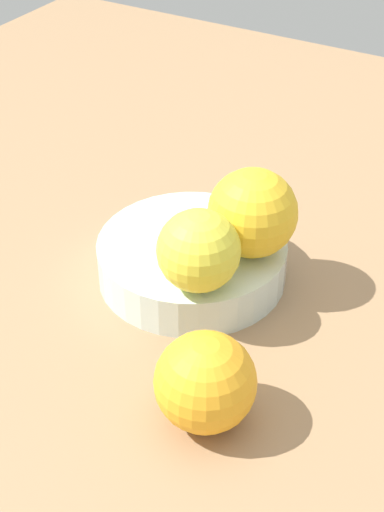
{
  "coord_description": "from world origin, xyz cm",
  "views": [
    {
      "loc": [
        45.21,
        26.13,
        40.95
      ],
      "look_at": [
        0.0,
        0.0,
        2.11
      ],
      "focal_mm": 54.11,
      "sensor_mm": 36.0,
      "label": 1
    }
  ],
  "objects": [
    {
      "name": "ground_plane",
      "position": [
        0.0,
        0.0,
        -1.0
      ],
      "size": [
        110.0,
        110.0,
        2.0
      ],
      "primitive_type": "cube",
      "color": "#997551"
    },
    {
      "name": "fruit_bowl",
      "position": [
        0.0,
        0.0,
        1.67
      ],
      "size": [
        15.98,
        15.98,
        3.52
      ],
      "color": "silver",
      "rests_on": "ground_plane"
    },
    {
      "name": "orange_in_bowl_0",
      "position": [
        -1.48,
        4.7,
        7.17
      ],
      "size": [
        7.3,
        7.3,
        7.3
      ],
      "primitive_type": "sphere",
      "color": "yellow",
      "rests_on": "fruit_bowl"
    },
    {
      "name": "orange_in_bowl_1",
      "position": [
        4.56,
        3.2,
        6.75
      ],
      "size": [
        6.45,
        6.45,
        6.45
      ],
      "primitive_type": "sphere",
      "color": "yellow",
      "rests_on": "fruit_bowl"
    },
    {
      "name": "orange_loose_0",
      "position": [
        13.39,
        8.77,
        3.5
      ],
      "size": [
        7.0,
        7.0,
        7.0
      ],
      "primitive_type": "sphere",
      "color": "#F9A823",
      "rests_on": "ground_plane"
    }
  ]
}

